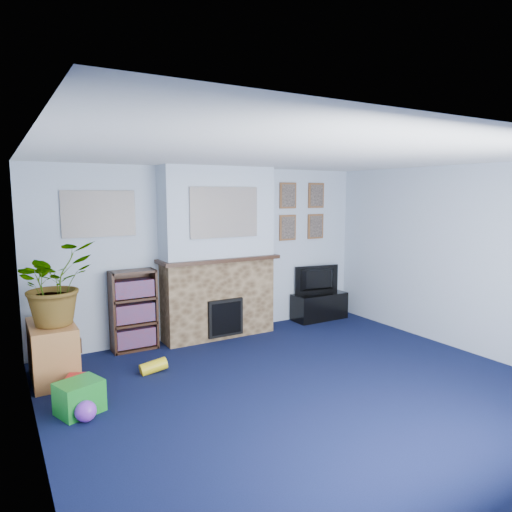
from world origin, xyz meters
TOP-DOWN VIEW (x-y plane):
  - floor at (0.00, 0.00)m, footprint 5.00×4.50m
  - ceiling at (0.00, 0.00)m, footprint 5.00×4.50m
  - wall_back at (0.00, 2.25)m, footprint 5.00×0.04m
  - wall_left at (-2.50, 0.00)m, footprint 0.04×4.50m
  - wall_right at (2.50, 0.00)m, footprint 0.04×4.50m
  - chimney_breast at (0.00, 2.05)m, footprint 1.72×0.50m
  - collage_main at (0.00, 1.84)m, footprint 1.00×0.03m
  - collage_left at (-1.55, 2.23)m, footprint 0.90×0.03m
  - portrait_tl at (1.30, 2.23)m, footprint 0.30×0.03m
  - portrait_tr at (1.85, 2.23)m, footprint 0.30×0.03m
  - portrait_bl at (1.30, 2.23)m, footprint 0.30×0.03m
  - portrait_br at (1.85, 2.23)m, footprint 0.30×0.03m
  - tv_stand at (1.80, 2.03)m, footprint 0.90×0.38m
  - television at (1.80, 2.05)m, footprint 0.77×0.23m
  - bookshelf at (-1.20, 2.11)m, footprint 0.58×0.28m
  - sideboard at (-2.24, 1.57)m, footprint 0.45×0.82m
  - potted_plant at (-2.19, 1.52)m, footprint 1.04×1.00m
  - mantel_clock at (-0.03, 2.00)m, footprint 0.10×0.06m
  - mantel_candle at (0.31, 2.00)m, footprint 0.05×0.05m
  - mantel_teddy at (-0.51, 2.00)m, footprint 0.14×0.14m
  - mantel_can at (0.67, 2.00)m, footprint 0.05×0.05m
  - green_crate at (-2.13, 0.61)m, footprint 0.46×0.42m
  - toy_ball at (-2.11, 0.41)m, footprint 0.19×0.19m
  - toy_block at (-2.10, 1.00)m, footprint 0.23×0.23m
  - toy_tube at (-1.24, 1.20)m, footprint 0.32×0.14m

SIDE VIEW (x-z plane):
  - floor at x=0.00m, z-range -0.01..0.01m
  - toy_tube at x=-1.24m, z-range -0.02..0.16m
  - toy_ball at x=-2.11m, z-range -0.01..0.19m
  - toy_block at x=-2.10m, z-range 0.00..0.22m
  - green_crate at x=-2.13m, z-range -0.01..0.29m
  - tv_stand at x=1.80m, z-range 0.01..0.44m
  - sideboard at x=-2.24m, z-range 0.03..0.67m
  - bookshelf at x=-1.20m, z-range -0.02..1.03m
  - television at x=1.80m, z-range 0.43..0.87m
  - potted_plant at x=-2.19m, z-range 0.63..1.53m
  - chimney_breast at x=0.00m, z-range -0.02..2.38m
  - wall_back at x=0.00m, z-range 0.00..2.40m
  - wall_left at x=-2.50m, z-range 0.00..2.40m
  - wall_right at x=2.50m, z-range 0.00..2.40m
  - mantel_can at x=0.67m, z-range 1.16..1.26m
  - mantel_teddy at x=-0.51m, z-range 1.15..1.28m
  - mantel_clock at x=-0.03m, z-range 1.15..1.29m
  - mantel_candle at x=0.31m, z-range 1.14..1.32m
  - portrait_bl at x=1.30m, z-range 1.30..1.70m
  - portrait_br at x=1.85m, z-range 1.30..1.70m
  - collage_left at x=-1.55m, z-range 1.49..2.07m
  - collage_main at x=0.00m, z-range 1.44..2.12m
  - portrait_tl at x=1.30m, z-range 1.80..2.20m
  - portrait_tr at x=1.85m, z-range 1.80..2.20m
  - ceiling at x=0.00m, z-range 2.40..2.40m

